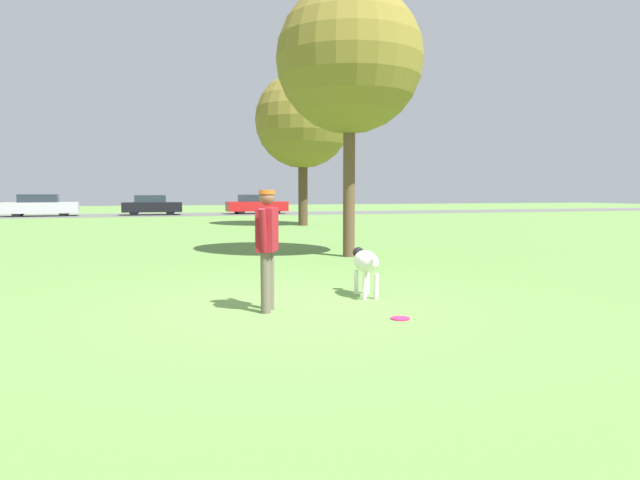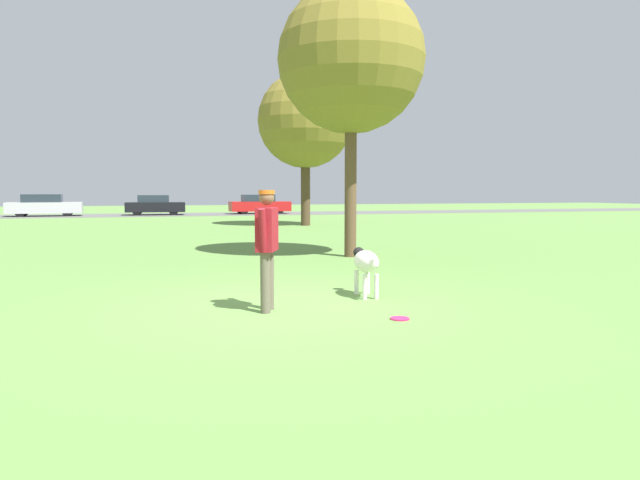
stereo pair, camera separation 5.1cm
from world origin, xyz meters
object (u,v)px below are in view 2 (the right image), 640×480
Objects in this scene: parked_car_black at (155,205)px; parked_car_silver at (44,206)px; tree_near_right at (351,60)px; tree_far_right at (305,121)px; parked_car_red at (259,205)px; frisbee at (400,319)px; dog at (366,263)px; person at (267,240)px.

parked_car_silver is at bearing -177.93° from parked_car_black.
parked_car_silver is at bearing 111.85° from tree_near_right.
parked_car_red is at bearing 87.41° from tree_far_right.
tree_near_right is at bearing -70.61° from parked_car_silver.
frisbee is 0.06× the size of parked_car_black.
tree_far_right is at bearing -49.84° from parked_car_silver.
dog is 32.46m from parked_car_red.
tree_near_right is 27.56m from parked_car_red.
parked_car_silver is at bearing 179.33° from parked_car_red.
frisbee is 20.29m from tree_far_right.
parked_car_black is at bearing -2.44° from parked_car_silver.
parked_car_black reaches higher than frisbee.
parked_car_black is at bearing 179.33° from parked_car_red.
parked_car_black is at bearing 25.72° from person.
tree_near_right reaches higher than parked_car_red.
tree_near_right is (1.78, 6.61, 4.67)m from frisbee.
parked_car_red is at bearing 83.51° from tree_near_right.
person is 6.65× the size of frisbee.
parked_car_black reaches higher than dog.
parked_car_red is (0.65, 14.45, -4.17)m from tree_far_right.
person is at bearing 115.84° from dog.
dog is 0.27× the size of parked_car_black.
tree_far_right is (5.67, 18.29, 3.89)m from person.
frisbee is at bearing -98.93° from person.
frisbee is 33.78m from parked_car_black.
parked_car_black is (-4.06, 27.09, -4.02)m from tree_near_right.
person reaches higher than parked_car_black.
tree_near_right is at bearing 74.94° from frisbee.
dog is at bearing -76.38° from parked_car_silver.
dog is 6.72m from tree_near_right.
frisbee is 34.90m from parked_car_silver.
person is 7.51m from tree_near_right.
frisbee is 0.05× the size of parked_car_silver.
person reaches higher than frisbee.
tree_far_right is at bearing 79.13° from tree_near_right.
tree_near_right reaches higher than frisbee.
parked_car_silver is (-9.26, 32.11, 0.18)m from dog.
dog is (1.64, 0.62, -0.43)m from person.
person is 33.35m from parked_car_red.
tree_near_right is at bearing -100.87° from tree_far_right.
parked_car_red is at bearing 81.79° from frisbee.
parked_car_silver is at bearing 132.61° from tree_far_right.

